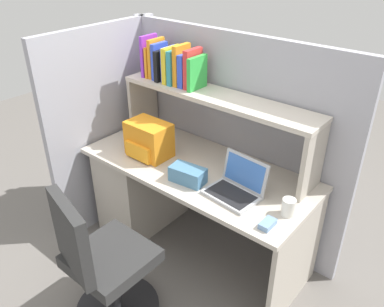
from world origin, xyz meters
The scene contains 12 objects.
ground_plane centered at (0.00, 0.00, 0.00)m, with size 8.00×8.00×0.00m, color slate.
desk centered at (-0.39, 0.00, 0.40)m, with size 1.60×0.70×0.73m.
cubicle_partition_rear centered at (0.00, 0.38, 0.78)m, with size 1.84×0.05×1.55m, color #9E9EA8.
cubicle_partition_left centered at (-0.85, -0.05, 0.78)m, with size 0.05×1.06×1.55m, color #9E9EA8.
overhead_hutch centered at (0.00, 0.20, 1.08)m, with size 1.44×0.28×0.45m.
reference_books_on_shelf centered at (-0.38, 0.20, 1.30)m, with size 0.47×0.18×0.29m.
laptop centered at (0.38, -0.09, 0.78)m, with size 0.33×0.28×0.22m.
backpack centered at (-0.35, -0.09, 0.85)m, with size 0.30×0.22×0.24m.
computer_mouse centered at (0.68, -0.24, 0.75)m, with size 0.06×0.10×0.03m, color #7299C6.
paper_cup centered at (0.71, -0.08, 0.78)m, with size 0.08×0.08×0.10m, color white.
tissue_box centered at (0.07, -0.18, 0.78)m, with size 0.22×0.12×0.10m, color teal.
office_chair centered at (-0.04, -0.81, 0.39)m, with size 0.52×0.53×0.93m.
Camera 1 is at (1.40, -1.74, 2.10)m, focal length 36.74 mm.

